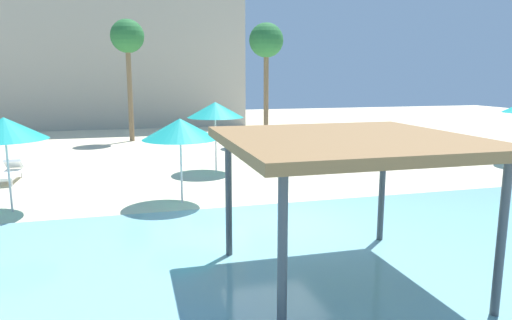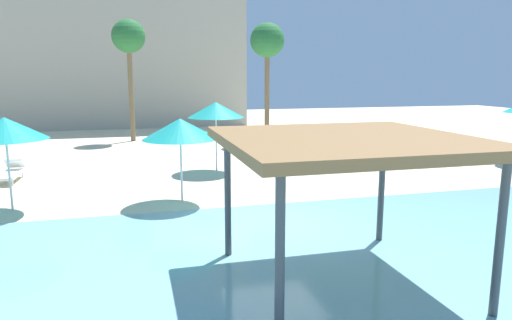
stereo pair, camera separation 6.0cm
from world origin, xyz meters
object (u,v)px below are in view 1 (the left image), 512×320
object	(u,v)px
beach_umbrella_teal_3	(180,129)
lounge_chair_1	(10,172)
palm_tree_2	(127,39)
beach_umbrella_teal_4	(4,129)
beach_umbrella_teal_2	(215,110)
shade_pavilion	(347,145)
lounge_chair_4	(453,152)
palm_tree_0	(266,43)

from	to	relation	value
beach_umbrella_teal_3	lounge_chair_1	world-z (taller)	beach_umbrella_teal_3
palm_tree_2	beach_umbrella_teal_4	bearing A→B (deg)	-103.49
beach_umbrella_teal_2	palm_tree_2	size ratio (longest dim) A/B	0.40
shade_pavilion	beach_umbrella_teal_4	xyz separation A→B (m)	(-7.08, 6.65, -0.22)
shade_pavilion	palm_tree_2	distance (m)	21.32
beach_umbrella_teal_3	lounge_chair_1	distance (m)	7.59
beach_umbrella_teal_3	lounge_chair_4	size ratio (longest dim) A/B	1.30
beach_umbrella_teal_2	beach_umbrella_teal_4	bearing A→B (deg)	-147.95
beach_umbrella_teal_4	palm_tree_2	size ratio (longest dim) A/B	0.38
beach_umbrella_teal_2	lounge_chair_4	bearing A→B (deg)	-0.79
lounge_chair_4	beach_umbrella_teal_4	bearing A→B (deg)	-88.59
beach_umbrella_teal_4	palm_tree_0	world-z (taller)	palm_tree_0
lounge_chair_4	palm_tree_2	bearing A→B (deg)	-136.52
beach_umbrella_teal_3	beach_umbrella_teal_4	size ratio (longest dim) A/B	0.96
shade_pavilion	beach_umbrella_teal_2	size ratio (longest dim) A/B	1.54
lounge_chair_1	palm_tree_0	distance (m)	14.68
lounge_chair_1	palm_tree_2	bearing A→B (deg)	156.98
beach_umbrella_teal_4	palm_tree_0	xyz separation A→B (m)	(10.81, 11.29, 3.19)
beach_umbrella_teal_2	palm_tree_0	xyz separation A→B (m)	(4.19, 7.15, 3.09)
beach_umbrella_teal_4	palm_tree_0	bearing A→B (deg)	46.26
beach_umbrella_teal_2	beach_umbrella_teal_3	distance (m)	4.83
beach_umbrella_teal_2	beach_umbrella_teal_3	bearing A→B (deg)	-112.56
beach_umbrella_teal_4	lounge_chair_1	world-z (taller)	beach_umbrella_teal_4
beach_umbrella_teal_2	lounge_chair_1	size ratio (longest dim) A/B	1.46
shade_pavilion	beach_umbrella_teal_2	world-z (taller)	beach_umbrella_teal_2
palm_tree_2	shade_pavilion	bearing A→B (deg)	-79.90
shade_pavilion	lounge_chair_1	size ratio (longest dim) A/B	2.25
beach_umbrella_teal_4	lounge_chair_1	size ratio (longest dim) A/B	1.41
shade_pavilion	palm_tree_2	world-z (taller)	palm_tree_2
beach_umbrella_teal_3	beach_umbrella_teal_4	world-z (taller)	beach_umbrella_teal_4
shade_pavilion	beach_umbrella_teal_4	size ratio (longest dim) A/B	1.59
beach_umbrella_teal_4	palm_tree_2	distance (m)	14.91
beach_umbrella_teal_3	lounge_chair_4	xyz separation A→B (m)	(12.92, 4.30, -1.92)
beach_umbrella_teal_4	palm_tree_2	bearing A→B (deg)	76.51
beach_umbrella_teal_2	palm_tree_0	size ratio (longest dim) A/B	0.42
shade_pavilion	beach_umbrella_teal_4	distance (m)	9.71
beach_umbrella_teal_2	beach_umbrella_teal_4	size ratio (longest dim) A/B	1.04
lounge_chair_1	beach_umbrella_teal_2	bearing A→B (deg)	89.97
beach_umbrella_teal_2	palm_tree_2	world-z (taller)	palm_tree_2
shade_pavilion	lounge_chair_1	bearing A→B (deg)	126.41
beach_umbrella_teal_4	palm_tree_0	distance (m)	15.96
palm_tree_0	beach_umbrella_teal_4	bearing A→B (deg)	-133.74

